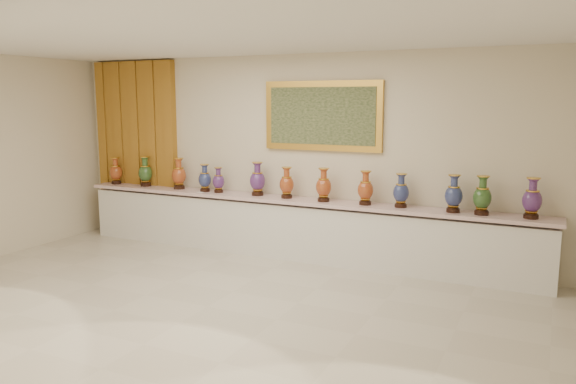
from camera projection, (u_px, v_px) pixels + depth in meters
name	position (u px, v px, depth m)	size (l,w,h in m)	color
ground	(208.00, 307.00, 6.41)	(8.00, 8.00, 0.00)	beige
room	(163.00, 145.00, 9.38)	(8.00, 8.00, 8.00)	beige
counter	(292.00, 229.00, 8.36)	(7.28, 0.48, 0.90)	white
vase_0	(116.00, 172.00, 9.68)	(0.25, 0.25, 0.46)	black
vase_1	(145.00, 173.00, 9.43)	(0.28, 0.28, 0.50)	black
vase_2	(179.00, 175.00, 9.13)	(0.27, 0.27, 0.51)	black
vase_3	(205.00, 179.00, 8.87)	(0.26, 0.26, 0.44)	black
vase_4	(219.00, 181.00, 8.77)	(0.19, 0.19, 0.40)	black
vase_5	(257.00, 180.00, 8.50)	(0.25, 0.25, 0.51)	black
vase_6	(287.00, 184.00, 8.27)	(0.22, 0.22, 0.46)	black
vase_7	(324.00, 186.00, 7.99)	(0.26, 0.26, 0.48)	black
vase_8	(365.00, 190.00, 7.74)	(0.29, 0.29, 0.48)	black
vase_9	(401.00, 192.00, 7.55)	(0.26, 0.26, 0.46)	black
vase_10	(454.00, 195.00, 7.22)	(0.29, 0.29, 0.49)	black
vase_11	(482.00, 197.00, 7.07)	(0.29, 0.29, 0.50)	black
vase_12	(532.00, 200.00, 6.84)	(0.29, 0.29, 0.50)	black
label_card	(200.00, 192.00, 8.81)	(0.10, 0.06, 0.00)	white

